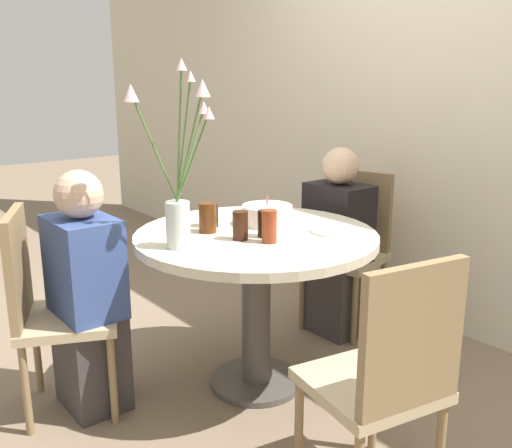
# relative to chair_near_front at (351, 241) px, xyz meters

# --- Properties ---
(ground_plane) EXTENTS (16.00, 16.00, 0.00)m
(ground_plane) POSITION_rel_chair_near_front_xyz_m (0.21, -0.88, -0.50)
(ground_plane) COLOR #7A6651
(wall_back) EXTENTS (8.00, 0.05, 2.60)m
(wall_back) POSITION_rel_chair_near_front_xyz_m (0.21, 0.40, 0.80)
(wall_back) COLOR beige
(wall_back) RESTS_ON ground_plane
(dining_table) EXTENTS (1.09, 1.09, 0.75)m
(dining_table) POSITION_rel_chair_near_front_xyz_m (0.21, -0.88, 0.10)
(dining_table) COLOR beige
(dining_table) RESTS_ON ground_plane
(chair_near_front) EXTENTS (0.48, 0.48, 0.90)m
(chair_near_front) POSITION_rel_chair_near_front_xyz_m (0.00, 0.00, 0.00)
(chair_near_front) COLOR tan
(chair_near_front) RESTS_ON ground_plane
(chair_left_flank) EXTENTS (0.53, 0.53, 0.90)m
(chair_left_flank) POSITION_rel_chair_near_front_xyz_m (-0.18, -1.69, 0.00)
(chair_left_flank) COLOR tan
(chair_left_flank) RESTS_ON ground_plane
(chair_right_flank) EXTENTS (0.47, 0.47, 0.90)m
(chair_right_flank) POSITION_rel_chair_near_front_xyz_m (1.10, -1.05, 0.00)
(chair_right_flank) COLOR tan
(chair_right_flank) RESTS_ON ground_plane
(birthday_cake) EXTENTS (0.24, 0.24, 0.14)m
(birthday_cake) POSITION_rel_chair_near_front_xyz_m (0.13, -0.74, 0.29)
(birthday_cake) COLOR white
(birthday_cake) RESTS_ON dining_table
(flower_vase) EXTENTS (0.25, 0.35, 0.74)m
(flower_vase) POSITION_rel_chair_near_front_xyz_m (0.21, -1.27, 0.50)
(flower_vase) COLOR silver
(flower_vase) RESTS_ON dining_table
(side_plate) EXTENTS (0.21, 0.21, 0.01)m
(side_plate) POSITION_rel_chair_near_front_xyz_m (0.42, -0.59, 0.25)
(side_plate) COLOR white
(side_plate) RESTS_ON dining_table
(drink_glass_0) EXTENTS (0.08, 0.08, 0.13)m
(drink_glass_0) POSITION_rel_chair_near_front_xyz_m (0.07, -1.04, 0.31)
(drink_glass_0) COLOR #51280F
(drink_glass_0) RESTS_ON dining_table
(drink_glass_1) EXTENTS (0.06, 0.06, 0.14)m
(drink_glass_1) POSITION_rel_chair_near_front_xyz_m (0.37, -0.93, 0.32)
(drink_glass_1) COLOR maroon
(drink_glass_1) RESTS_ON dining_table
(drink_glass_2) EXTENTS (0.06, 0.06, 0.12)m
(drink_glass_2) POSITION_rel_chair_near_front_xyz_m (0.29, -0.89, 0.30)
(drink_glass_2) COLOR black
(drink_glass_2) RESTS_ON dining_table
(drink_glass_3) EXTENTS (0.07, 0.07, 0.12)m
(drink_glass_3) POSITION_rel_chair_near_front_xyz_m (0.26, -1.00, 0.31)
(drink_glass_3) COLOR #33190C
(drink_glass_3) RESTS_ON dining_table
(drink_glass_4) EXTENTS (0.07, 0.07, 0.10)m
(drink_glass_4) POSITION_rel_chair_near_front_xyz_m (-0.01, -0.97, 0.30)
(drink_glass_4) COLOR black
(drink_glass_4) RESTS_ON dining_table
(person_guest) EXTENTS (0.34, 0.24, 1.06)m
(person_guest) POSITION_rel_chair_near_front_xyz_m (0.04, -0.16, -0.01)
(person_guest) COLOR #383333
(person_guest) RESTS_ON ground_plane
(person_woman) EXTENTS (0.34, 0.24, 1.06)m
(person_woman) POSITION_rel_chair_near_front_xyz_m (-0.11, -1.55, -0.01)
(person_woman) COLOR #383333
(person_woman) RESTS_ON ground_plane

